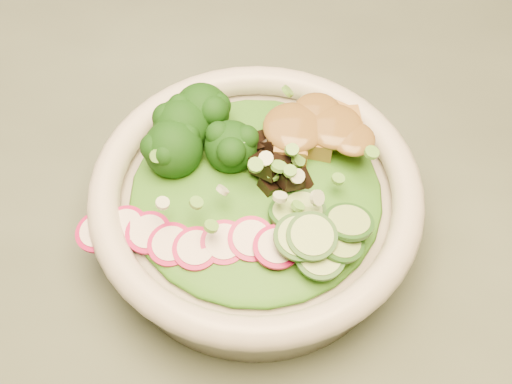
# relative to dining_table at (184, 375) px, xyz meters

# --- Properties ---
(dining_table) EXTENTS (1.20, 0.80, 0.75)m
(dining_table) POSITION_rel_dining_table_xyz_m (0.00, 0.00, 0.00)
(dining_table) COLOR black
(dining_table) RESTS_ON ground
(salad_bowl) EXTENTS (0.24, 0.24, 0.06)m
(salad_bowl) POSITION_rel_dining_table_xyz_m (0.05, 0.08, 0.15)
(salad_bowl) COLOR beige
(salad_bowl) RESTS_ON dining_table
(lettuce_bed) EXTENTS (0.18, 0.18, 0.02)m
(lettuce_bed) POSITION_rel_dining_table_xyz_m (0.05, 0.08, 0.17)
(lettuce_bed) COLOR #225B13
(lettuce_bed) RESTS_ON salad_bowl
(broccoli_florets) EXTENTS (0.09, 0.08, 0.04)m
(broccoli_florets) POSITION_rel_dining_table_xyz_m (0.00, 0.11, 0.18)
(broccoli_florets) COLOR black
(broccoli_florets) RESTS_ON salad_bowl
(radish_slices) EXTENTS (0.10, 0.07, 0.02)m
(radish_slices) POSITION_rel_dining_table_xyz_m (0.02, 0.03, 0.17)
(radish_slices) COLOR #A30C46
(radish_slices) RESTS_ON salad_bowl
(cucumber_slices) EXTENTS (0.08, 0.08, 0.03)m
(cucumber_slices) POSITION_rel_dining_table_xyz_m (0.09, 0.05, 0.18)
(cucumber_slices) COLOR #9CCA70
(cucumber_slices) RESTS_ON salad_bowl
(mushroom_heap) EXTENTS (0.08, 0.08, 0.04)m
(mushroom_heap) POSITION_rel_dining_table_xyz_m (0.05, 0.09, 0.18)
(mushroom_heap) COLOR black
(mushroom_heap) RESTS_ON salad_bowl
(tofu_cubes) EXTENTS (0.09, 0.08, 0.03)m
(tofu_cubes) POSITION_rel_dining_table_xyz_m (0.08, 0.13, 0.18)
(tofu_cubes) COLOR olive
(tofu_cubes) RESTS_ON salad_bowl
(peanut_sauce) EXTENTS (0.06, 0.05, 0.01)m
(peanut_sauce) POSITION_rel_dining_table_xyz_m (0.08, 0.13, 0.19)
(peanut_sauce) COLOR brown
(peanut_sauce) RESTS_ON tofu_cubes
(scallion_garnish) EXTENTS (0.17, 0.17, 0.02)m
(scallion_garnish) POSITION_rel_dining_table_xyz_m (0.05, 0.08, 0.19)
(scallion_garnish) COLOR #5DA63A
(scallion_garnish) RESTS_ON salad_bowl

